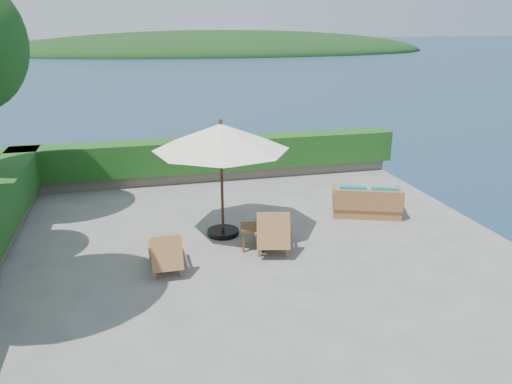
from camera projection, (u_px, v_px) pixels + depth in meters
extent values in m
plane|color=gray|center=(252.00, 250.00, 11.23)|extent=(12.00, 12.00, 0.00)
cube|color=#4F483F|center=(252.00, 310.00, 11.73)|extent=(12.00, 12.00, 3.00)
plane|color=#163146|center=(252.00, 362.00, 12.19)|extent=(600.00, 600.00, 0.00)
ellipsoid|color=black|center=(222.00, 52.00, 146.63)|extent=(126.00, 57.60, 12.60)
cube|color=#6F6959|center=(211.00, 174.00, 16.32)|extent=(12.00, 0.60, 0.36)
cube|color=#124112|center=(211.00, 154.00, 16.11)|extent=(12.40, 0.90, 1.00)
cylinder|color=black|center=(223.00, 232.00, 12.06)|extent=(0.87, 0.87, 0.12)
cylinder|color=#392014|center=(222.00, 181.00, 11.64)|extent=(0.08, 0.08, 2.72)
cone|color=white|center=(221.00, 137.00, 11.30)|extent=(3.58, 3.58, 0.60)
sphere|color=#392014|center=(221.00, 121.00, 11.19)|extent=(0.11, 0.11, 0.10)
cube|color=#9C6A39|center=(155.00, 273.00, 9.93)|extent=(0.06, 0.06, 0.24)
cube|color=#9C6A39|center=(181.00, 270.00, 10.05)|extent=(0.06, 0.06, 0.24)
cube|color=#9C6A39|center=(152.00, 250.00, 10.96)|extent=(0.06, 0.06, 0.24)
cube|color=#9C6A39|center=(176.00, 248.00, 11.08)|extent=(0.06, 0.06, 0.24)
cube|color=#9C6A39|center=(165.00, 251.00, 10.54)|extent=(0.62, 1.21, 0.08)
cube|color=#9C6A39|center=(167.00, 254.00, 9.82)|extent=(0.61, 0.39, 0.65)
cube|color=#9C6A39|center=(150.00, 250.00, 10.25)|extent=(0.06, 0.79, 0.05)
cube|color=#9C6A39|center=(181.00, 247.00, 10.40)|extent=(0.06, 0.79, 0.05)
cube|color=#9C6A39|center=(259.00, 251.00, 10.88)|extent=(0.08, 0.08, 0.28)
cube|color=#9C6A39|center=(287.00, 250.00, 10.89)|extent=(0.08, 0.08, 0.28)
cube|color=#9C6A39|center=(258.00, 228.00, 12.11)|extent=(0.08, 0.08, 0.28)
cube|color=#9C6A39|center=(283.00, 227.00, 12.12)|extent=(0.08, 0.08, 0.28)
cube|color=#9C6A39|center=(272.00, 229.00, 11.55)|extent=(1.02, 1.53, 0.10)
cube|color=#9C6A39|center=(273.00, 231.00, 10.68)|extent=(0.80, 0.61, 0.76)
cube|color=#9C6A39|center=(256.00, 226.00, 11.28)|extent=(0.27, 0.91, 0.05)
cube|color=#9C6A39|center=(288.00, 226.00, 11.30)|extent=(0.27, 0.91, 0.05)
cube|color=brown|center=(243.00, 242.00, 11.06)|extent=(0.06, 0.06, 0.49)
cube|color=brown|center=(261.00, 242.00, 11.08)|extent=(0.06, 0.06, 0.49)
cube|color=brown|center=(243.00, 235.00, 11.44)|extent=(0.06, 0.06, 0.49)
cube|color=brown|center=(260.00, 234.00, 11.46)|extent=(0.06, 0.06, 0.49)
cube|color=brown|center=(252.00, 227.00, 11.17)|extent=(0.61, 0.61, 0.06)
cube|color=#9C6A39|center=(366.00, 207.00, 13.29)|extent=(1.94, 1.43, 0.39)
cube|color=#9C6A39|center=(369.00, 201.00, 12.80)|extent=(1.68, 0.74, 0.53)
cube|color=#9C6A39|center=(335.00, 196.00, 13.29)|extent=(0.41, 0.86, 0.44)
cube|color=#9C6A39|center=(399.00, 198.00, 13.11)|extent=(0.41, 0.86, 0.44)
cube|color=#128381|center=(351.00, 196.00, 13.29)|extent=(0.95, 0.92, 0.17)
cube|color=#128381|center=(382.00, 197.00, 13.21)|extent=(0.95, 0.92, 0.17)
cube|color=#128381|center=(353.00, 193.00, 12.88)|extent=(0.68, 0.37, 0.35)
cube|color=#128381|center=(385.00, 194.00, 12.80)|extent=(0.68, 0.37, 0.35)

